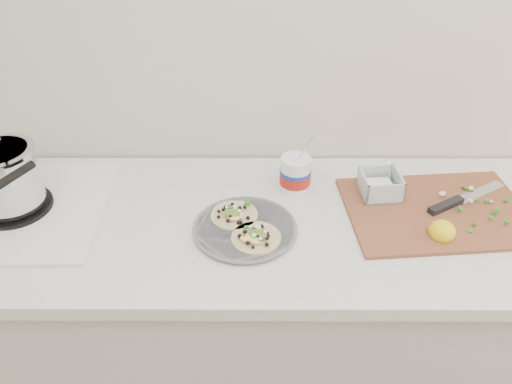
{
  "coord_description": "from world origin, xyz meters",
  "views": [
    {
      "loc": [
        -0.04,
        0.31,
        1.78
      ],
      "look_at": [
        -0.04,
        1.46,
        0.96
      ],
      "focal_mm": 35.0,
      "sensor_mm": 36.0,
      "label": 1
    }
  ],
  "objects_px": {
    "stove": "(9,189)",
    "tub": "(296,171)",
    "taco_plate": "(245,226)",
    "cutboard": "(432,205)"
  },
  "relations": [
    {
      "from": "tub",
      "to": "taco_plate",
      "type": "bearing_deg",
      "value": -127.19
    },
    {
      "from": "stove",
      "to": "tub",
      "type": "bearing_deg",
      "value": 6.66
    },
    {
      "from": "tub",
      "to": "cutboard",
      "type": "bearing_deg",
      "value": -14.93
    },
    {
      "from": "stove",
      "to": "taco_plate",
      "type": "relative_size",
      "value": 1.82
    },
    {
      "from": "stove",
      "to": "taco_plate",
      "type": "distance_m",
      "value": 0.67
    },
    {
      "from": "taco_plate",
      "to": "tub",
      "type": "height_order",
      "value": "tub"
    },
    {
      "from": "taco_plate",
      "to": "cutboard",
      "type": "distance_m",
      "value": 0.55
    },
    {
      "from": "stove",
      "to": "cutboard",
      "type": "relative_size",
      "value": 0.96
    },
    {
      "from": "stove",
      "to": "tub",
      "type": "distance_m",
      "value": 0.82
    },
    {
      "from": "cutboard",
      "to": "stove",
      "type": "bearing_deg",
      "value": 175.6
    }
  ]
}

